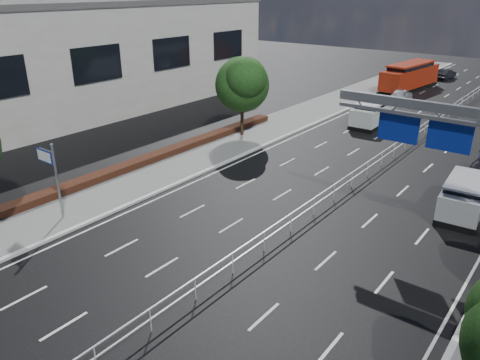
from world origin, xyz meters
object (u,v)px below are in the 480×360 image
Objects in this scene: toilet_sign at (50,167)px; silver_minivan at (465,197)px; red_bus at (410,76)px; overhead_gantry at (467,134)px; near_car_dark at (446,74)px; white_minivan at (371,114)px; near_car_silver at (401,95)px.

toilet_sign is 22.46m from silver_minivan.
toilet_sign is 45.60m from red_bus.
near_car_dark is at bearing 105.59° from overhead_gantry.
overhead_gantry reaches higher than white_minivan.
near_car_silver is at bearing 112.47° from silver_minivan.
near_car_silver is at bearing 82.80° from toilet_sign.
near_car_silver is 16.80m from near_car_dark.
near_car_silver is at bearing 113.87° from overhead_gantry.
silver_minivan reaches higher than near_car_silver.
overhead_gantry is (17.69, 10.05, 2.66)m from toilet_sign.
red_bus reaches higher than silver_minivan.
near_car_silver is 1.01× the size of near_car_dark.
toilet_sign is at bearing -145.49° from silver_minivan.
near_car_silver reaches higher than near_car_dark.
toilet_sign is at bearing 91.34° from near_car_dark.
near_car_dark is at bearing 88.06° from red_bus.
near_car_silver is 27.91m from silver_minivan.
silver_minivan is at bearing -52.15° from white_minivan.
toilet_sign is 1.08× the size of near_car_dark.
near_car_dark is 0.79× the size of silver_minivan.
silver_minivan is at bearing -59.69° from red_bus.
overhead_gantry is at bearing 29.60° from toilet_sign.
red_bus is at bearing 111.91° from overhead_gantry.
silver_minivan is (12.54, -24.93, 0.32)m from near_car_silver.
white_minivan is (-11.49, 17.60, -4.53)m from overhead_gantry.
toilet_sign is 39.30m from near_car_silver.
overhead_gantry is 6.07m from silver_minivan.
white_minivan is at bearing 77.35° from toilet_sign.
overhead_gantry is 2.00× the size of white_minivan.
near_car_silver is (1.46, -6.52, -1.00)m from red_bus.
red_bus reaches higher than white_minivan.
near_car_silver is at bearing 94.86° from white_minivan.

